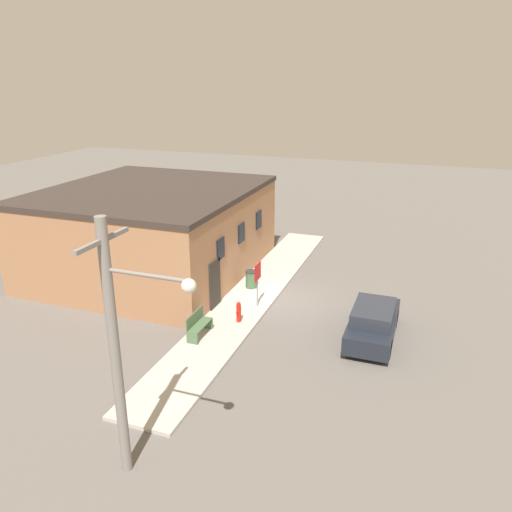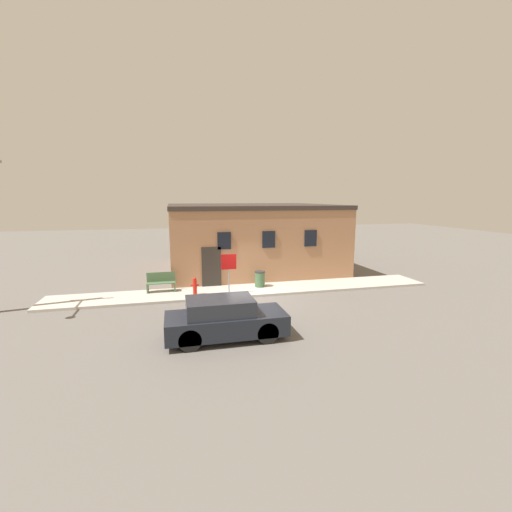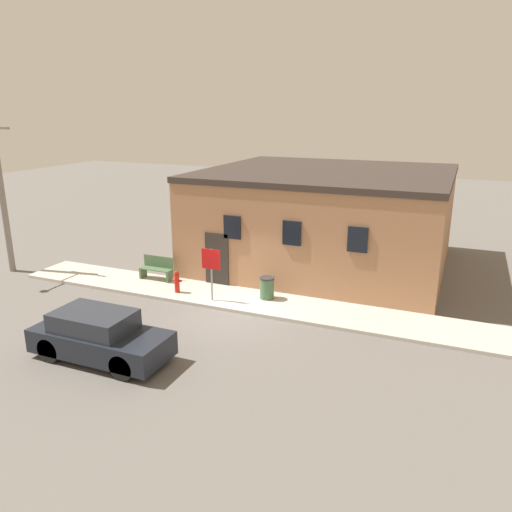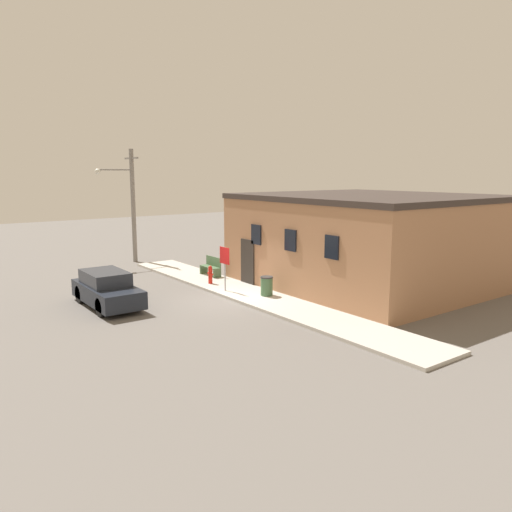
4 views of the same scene
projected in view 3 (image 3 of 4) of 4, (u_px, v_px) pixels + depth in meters
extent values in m
plane|color=#66605B|center=(233.00, 313.00, 17.42)|extent=(80.00, 80.00, 0.00)
cube|color=#BCB7AD|center=(246.00, 300.00, 18.38)|extent=(19.14, 2.21, 0.12)
cube|color=#A87551|center=(326.00, 220.00, 22.46)|extent=(10.30, 9.46, 4.03)
cube|color=#382D28|center=(328.00, 173.00, 21.85)|extent=(10.40, 9.56, 0.24)
cube|color=black|center=(232.00, 227.00, 19.02)|extent=(0.70, 0.08, 0.90)
cube|color=black|center=(292.00, 233.00, 18.12)|extent=(0.70, 0.08, 0.90)
cube|color=black|center=(358.00, 240.00, 17.22)|extent=(0.70, 0.08, 0.90)
cube|color=#2D2823|center=(217.00, 260.00, 19.67)|extent=(1.00, 0.08, 2.20)
cylinder|color=red|center=(177.00, 283.00, 18.92)|extent=(0.19, 0.19, 0.72)
sphere|color=red|center=(177.00, 273.00, 18.80)|extent=(0.17, 0.17, 0.17)
cylinder|color=red|center=(174.00, 280.00, 18.94)|extent=(0.10, 0.09, 0.09)
cylinder|color=red|center=(180.00, 281.00, 18.83)|extent=(0.10, 0.09, 0.09)
cylinder|color=gray|center=(212.00, 275.00, 17.96)|extent=(0.06, 0.06, 1.94)
cube|color=red|center=(211.00, 259.00, 17.77)|extent=(0.74, 0.02, 0.74)
cube|color=#4C6B47|center=(143.00, 272.00, 20.63)|extent=(0.08, 0.44, 0.43)
cube|color=#4C6B47|center=(170.00, 276.00, 20.15)|extent=(0.08, 0.44, 0.43)
cube|color=#4C6B47|center=(156.00, 269.00, 20.32)|extent=(1.37, 0.44, 0.04)
cube|color=#4C6B47|center=(158.00, 262.00, 20.42)|extent=(1.37, 0.04, 0.48)
cylinder|color=#426642|center=(267.00, 289.00, 18.30)|extent=(0.51, 0.51, 0.76)
cylinder|color=#2D2D2D|center=(267.00, 278.00, 18.18)|extent=(0.54, 0.54, 0.06)
cylinder|color=gray|center=(2.00, 196.00, 20.98)|extent=(0.26, 0.26, 6.63)
cylinder|color=black|center=(153.00, 344.00, 14.29)|extent=(0.72, 0.20, 0.72)
cylinder|color=black|center=(122.00, 367.00, 13.03)|extent=(0.72, 0.20, 0.72)
cylinder|color=black|center=(85.00, 330.00, 15.22)|extent=(0.72, 0.20, 0.72)
cylinder|color=black|center=(49.00, 350.00, 13.96)|extent=(0.72, 0.20, 0.72)
cube|color=#1E232D|center=(101.00, 342.00, 14.07)|extent=(4.01, 1.63, 0.68)
cube|color=#282D38|center=(94.00, 321.00, 13.98)|extent=(2.21, 1.44, 0.54)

